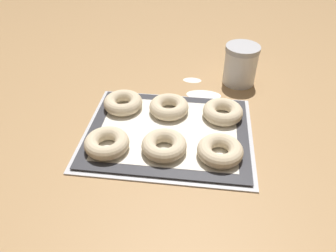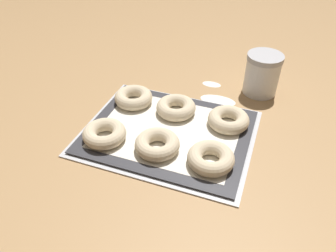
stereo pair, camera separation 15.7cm
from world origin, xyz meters
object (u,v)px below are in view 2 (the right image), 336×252
at_px(flour_canister, 262,74).
at_px(baking_tray, 168,133).
at_px(bagel_back_right, 228,120).
at_px(bagel_front_right, 211,158).
at_px(bagel_back_center, 176,107).
at_px(bagel_front_center, 157,144).
at_px(bagel_back_left, 134,98).
at_px(bagel_front_left, 104,134).

bearing_deg(flour_canister, baking_tray, -123.53).
bearing_deg(bagel_back_right, bagel_front_right, -92.65).
height_order(bagel_back_center, flour_canister, flour_canister).
bearing_deg(bagel_front_center, bagel_back_right, 47.86).
xyz_separation_m(bagel_back_left, flour_canister, (0.35, 0.21, 0.04)).
distance_m(bagel_back_left, bagel_back_right, 0.29).
distance_m(bagel_front_center, bagel_back_right, 0.22).
relative_size(bagel_back_center, flour_canister, 0.87).
xyz_separation_m(bagel_front_center, bagel_front_right, (0.14, -0.00, 0.00)).
xyz_separation_m(bagel_front_center, flour_canister, (0.20, 0.38, 0.04)).
xyz_separation_m(bagel_front_left, bagel_back_right, (0.29, 0.17, 0.00)).
distance_m(baking_tray, bagel_back_right, 0.17).
relative_size(bagel_front_left, bagel_front_center, 1.00).
bearing_deg(bagel_front_left, baking_tray, 31.12).
height_order(baking_tray, bagel_back_right, bagel_back_right).
bearing_deg(bagel_back_right, flour_canister, 75.86).
bearing_deg(baking_tray, bagel_front_left, -148.88).
xyz_separation_m(bagel_back_left, bagel_back_right, (0.29, -0.01, 0.00)).
xyz_separation_m(bagel_front_left, bagel_back_center, (0.14, 0.18, 0.00)).
xyz_separation_m(bagel_back_center, flour_canister, (0.21, 0.22, 0.04)).
relative_size(baking_tray, bagel_front_center, 4.00).
distance_m(bagel_front_left, bagel_back_center, 0.22).
bearing_deg(bagel_back_right, bagel_front_center, -132.14).
bearing_deg(bagel_front_right, bagel_back_left, 148.56).
bearing_deg(bagel_front_left, bagel_back_center, 52.27).
bearing_deg(bagel_back_left, bagel_back_right, -1.84).
bearing_deg(bagel_back_center, bagel_back_right, -1.84).
bearing_deg(bagel_front_center, bagel_front_left, -176.27).
distance_m(bagel_back_right, flour_canister, 0.23).
relative_size(bagel_back_left, bagel_back_center, 1.00).
relative_size(baking_tray, flour_canister, 3.49).
relative_size(bagel_front_center, bagel_back_right, 1.00).
bearing_deg(bagel_back_left, baking_tray, -32.73).
height_order(bagel_front_center, bagel_back_center, same).
distance_m(bagel_front_center, flour_canister, 0.43).
bearing_deg(bagel_front_right, bagel_front_center, 179.01).
height_order(bagel_front_left, bagel_front_right, same).
relative_size(bagel_front_right, bagel_back_right, 1.00).
xyz_separation_m(baking_tray, bagel_front_right, (0.14, -0.08, 0.03)).
relative_size(bagel_front_right, bagel_back_center, 1.00).
bearing_deg(bagel_front_right, bagel_back_center, 130.99).
bearing_deg(baking_tray, flour_canister, 56.47).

